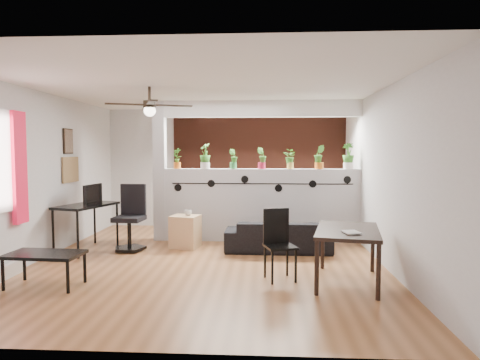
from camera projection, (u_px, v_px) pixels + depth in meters
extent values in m
cube|color=brown|center=(208.00, 264.00, 6.55)|extent=(6.30, 7.10, 0.10)
cube|color=#B7B7BA|center=(226.00, 168.00, 9.46)|extent=(6.30, 0.04, 2.90)
cube|color=#B7B7BA|center=(159.00, 198.00, 3.45)|extent=(6.30, 0.04, 2.90)
cube|color=#B7B7BA|center=(40.00, 176.00, 6.61)|extent=(0.04, 7.10, 2.90)
cube|color=#B7B7BA|center=(384.00, 177.00, 6.31)|extent=(0.04, 7.10, 2.90)
cube|color=white|center=(208.00, 86.00, 6.36)|extent=(6.30, 7.10, 0.10)
cube|color=#BCBCC1|center=(262.00, 205.00, 7.95)|extent=(3.60, 0.18, 1.35)
cube|color=silver|center=(262.00, 109.00, 7.83)|extent=(3.60, 0.18, 0.30)
cube|color=#BCBCC1|center=(160.00, 171.00, 8.01)|extent=(0.22, 0.20, 2.60)
cube|color=#9C442D|center=(262.00, 168.00, 9.37)|extent=(3.90, 0.05, 2.60)
cube|color=black|center=(262.00, 184.00, 7.82)|extent=(3.31, 0.01, 0.02)
cylinder|color=black|center=(178.00, 188.00, 7.92)|extent=(0.14, 0.01, 0.14)
cylinder|color=black|center=(211.00, 184.00, 7.88)|extent=(0.14, 0.01, 0.14)
cylinder|color=black|center=(245.00, 179.00, 7.84)|extent=(0.14, 0.01, 0.14)
cylinder|color=black|center=(279.00, 188.00, 7.81)|extent=(0.14, 0.01, 0.14)
cylinder|color=black|center=(313.00, 184.00, 7.77)|extent=(0.14, 0.01, 0.14)
cylinder|color=black|center=(347.00, 180.00, 7.73)|extent=(0.14, 0.01, 0.14)
cube|color=red|center=(19.00, 168.00, 5.90)|extent=(0.06, 0.30, 1.55)
cube|color=silver|center=(0.00, 275.00, 5.49)|extent=(0.08, 1.00, 0.18)
cube|color=olive|center=(70.00, 170.00, 7.55)|extent=(0.03, 0.60, 0.45)
cube|color=#8C7259|center=(68.00, 141.00, 7.46)|extent=(0.03, 0.30, 0.40)
cube|color=black|center=(68.00, 141.00, 7.46)|extent=(0.02, 0.34, 0.44)
cylinder|color=black|center=(149.00, 94.00, 6.12)|extent=(0.04, 0.04, 0.20)
cylinder|color=black|center=(150.00, 104.00, 6.13)|extent=(0.18, 0.18, 0.10)
sphere|color=white|center=(150.00, 111.00, 6.14)|extent=(0.17, 0.17, 0.17)
cube|color=black|center=(173.00, 106.00, 6.23)|extent=(0.55, 0.29, 0.01)
cube|color=black|center=(148.00, 107.00, 6.46)|extent=(0.29, 0.55, 0.01)
cube|color=black|center=(125.00, 104.00, 6.04)|extent=(0.55, 0.29, 0.01)
cube|color=black|center=(152.00, 102.00, 5.81)|extent=(0.29, 0.55, 0.01)
cylinder|color=orange|center=(177.00, 165.00, 7.99)|extent=(0.13, 0.13, 0.12)
imported|color=#215618|center=(177.00, 156.00, 7.98)|extent=(0.24, 0.24, 0.29)
cylinder|color=white|center=(205.00, 165.00, 7.96)|extent=(0.17, 0.17, 0.12)
imported|color=#215618|center=(205.00, 153.00, 7.94)|extent=(0.31, 0.32, 0.37)
cylinder|color=#308541|center=(233.00, 166.00, 7.93)|extent=(0.13, 0.13, 0.12)
imported|color=#215618|center=(233.00, 156.00, 7.92)|extent=(0.19, 0.15, 0.27)
cylinder|color=#B11C3B|center=(262.00, 166.00, 7.90)|extent=(0.14, 0.14, 0.12)
imported|color=#215618|center=(262.00, 155.00, 7.88)|extent=(0.20, 0.16, 0.30)
cylinder|color=gold|center=(290.00, 166.00, 7.87)|extent=(0.12, 0.12, 0.12)
imported|color=#215618|center=(290.00, 156.00, 7.86)|extent=(0.22, 0.21, 0.26)
cylinder|color=#C66017|center=(319.00, 166.00, 7.84)|extent=(0.16, 0.16, 0.12)
imported|color=#215618|center=(319.00, 154.00, 7.82)|extent=(0.23, 0.18, 0.34)
cylinder|color=white|center=(348.00, 166.00, 7.81)|extent=(0.18, 0.18, 0.12)
imported|color=#215618|center=(348.00, 153.00, 7.79)|extent=(0.28, 0.23, 0.38)
imported|color=black|center=(278.00, 236.00, 7.17)|extent=(1.70, 0.69, 0.49)
cube|color=tan|center=(185.00, 232.00, 7.43)|extent=(0.53, 0.49, 0.56)
imported|color=gray|center=(188.00, 213.00, 7.40)|extent=(0.16, 0.16, 0.10)
cube|color=black|center=(86.00, 206.00, 7.19)|extent=(0.86, 1.20, 0.04)
cylinder|color=black|center=(53.00, 233.00, 6.83)|extent=(0.04, 0.04, 0.74)
cylinder|color=black|center=(78.00, 235.00, 6.66)|extent=(0.04, 0.04, 0.74)
cylinder|color=black|center=(95.00, 223.00, 7.77)|extent=(0.04, 0.04, 0.74)
cylinder|color=black|center=(117.00, 225.00, 7.60)|extent=(0.04, 0.04, 0.74)
imported|color=black|center=(90.00, 198.00, 7.33)|extent=(0.32, 0.10, 0.18)
cylinder|color=black|center=(130.00, 248.00, 7.19)|extent=(0.57, 0.57, 0.04)
cylinder|color=black|center=(129.00, 234.00, 7.18)|extent=(0.07, 0.07, 0.48)
cube|color=black|center=(129.00, 219.00, 7.16)|extent=(0.49, 0.49, 0.08)
cube|color=black|center=(133.00, 199.00, 7.34)|extent=(0.44, 0.10, 0.52)
cube|color=black|center=(348.00, 231.00, 5.43)|extent=(0.99, 1.38, 0.04)
cylinder|color=black|center=(317.00, 268.00, 4.96)|extent=(0.05, 0.05, 0.64)
cylinder|color=black|center=(378.00, 272.00, 4.80)|extent=(0.05, 0.05, 0.64)
cylinder|color=black|center=(323.00, 246.00, 6.11)|extent=(0.05, 0.05, 0.64)
cylinder|color=black|center=(373.00, 249.00, 5.94)|extent=(0.05, 0.05, 0.64)
imported|color=gray|center=(344.00, 233.00, 5.13)|extent=(0.22, 0.27, 0.02)
cube|color=black|center=(280.00, 247.00, 5.54)|extent=(0.47, 0.47, 0.03)
cube|color=black|center=(276.00, 226.00, 5.69)|extent=(0.35, 0.13, 0.47)
cube|color=black|center=(272.00, 267.00, 5.37)|extent=(0.03, 0.03, 0.44)
cube|color=black|center=(296.00, 266.00, 5.44)|extent=(0.03, 0.03, 0.44)
cube|color=black|center=(265.00, 244.00, 5.66)|extent=(0.03, 0.03, 0.90)
cube|color=black|center=(287.00, 243.00, 5.73)|extent=(0.03, 0.03, 0.90)
cube|color=black|center=(45.00, 254.00, 5.28)|extent=(0.93, 0.55, 0.04)
cylinder|color=black|center=(3.00, 275.00, 5.13)|extent=(0.04, 0.04, 0.38)
cylinder|color=black|center=(68.00, 277.00, 5.04)|extent=(0.04, 0.04, 0.38)
cylinder|color=black|center=(24.00, 266.00, 5.55)|extent=(0.04, 0.04, 0.38)
cylinder|color=black|center=(85.00, 268.00, 5.46)|extent=(0.04, 0.04, 0.38)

